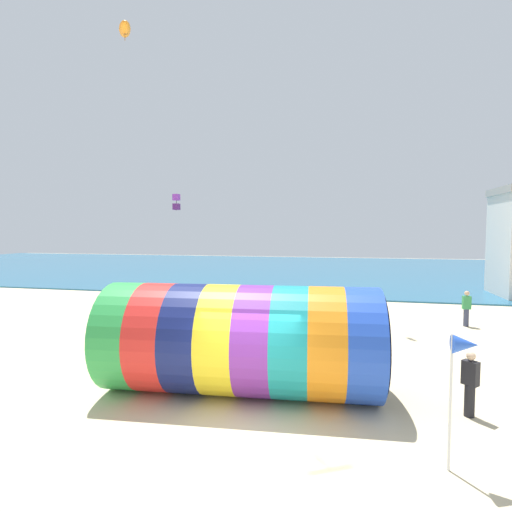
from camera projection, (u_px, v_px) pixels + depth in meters
ground_plane at (238, 435)px, 8.85m from camera, size 120.00×120.00×0.00m
sea at (324, 269)px, 45.88m from camera, size 120.00×40.00×0.10m
giant_inflatable_tube at (241, 339)px, 11.07m from camera, size 7.72×3.56×3.03m
kite_handler at (470, 384)px, 9.70m from camera, size 0.41×0.41×1.61m
kite_orange_parafoil at (125, 29)px, 19.05m from camera, size 1.24×1.53×0.74m
kite_purple_box at (176, 202)px, 23.14m from camera, size 0.37×0.37×0.97m
bystander_near_water at (466, 308)px, 18.83m from camera, size 0.38×0.25×1.69m
bystander_far_left at (362, 310)px, 18.96m from camera, size 0.25×0.38×1.55m
beach_flag at (464, 350)px, 7.36m from camera, size 0.47×0.36×2.62m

